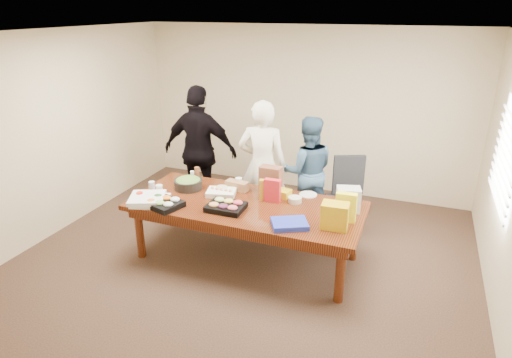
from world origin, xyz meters
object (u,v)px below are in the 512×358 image
at_px(person_center, 262,166).
at_px(conference_table, 246,231).
at_px(person_right, 307,171).
at_px(salad_bowl, 188,184).
at_px(office_chair, 345,199).
at_px(sheet_cake, 221,193).

bearing_deg(person_center, conference_table, 87.73).
xyz_separation_m(person_right, salad_bowl, (-1.31, -1.06, 0.02)).
distance_m(conference_table, office_chair, 1.49).
xyz_separation_m(person_right, sheet_cake, (-0.82, -1.10, -0.01)).
distance_m(person_center, person_right, 0.66).
relative_size(person_center, sheet_cake, 5.17).
height_order(conference_table, office_chair, office_chair).
xyz_separation_m(person_center, salad_bowl, (-0.75, -0.73, -0.10)).
relative_size(conference_table, person_right, 1.77).
height_order(person_center, person_right, person_center).
xyz_separation_m(office_chair, sheet_cake, (-1.39, -0.97, 0.27)).
bearing_deg(sheet_cake, person_center, 56.80).
relative_size(office_chair, person_right, 0.65).
distance_m(person_right, sheet_cake, 1.37).
distance_m(office_chair, sheet_cake, 1.71).
height_order(person_center, salad_bowl, person_center).
bearing_deg(person_center, person_right, -159.32).
xyz_separation_m(conference_table, salad_bowl, (-0.88, 0.17, 0.43)).
height_order(person_right, sheet_cake, person_right).
xyz_separation_m(person_center, person_right, (0.56, 0.33, -0.12)).
bearing_deg(office_chair, conference_table, -155.21).
height_order(office_chair, sheet_cake, office_chair).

